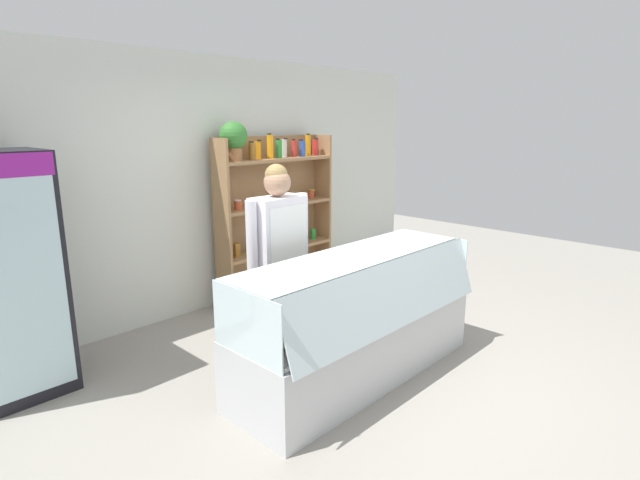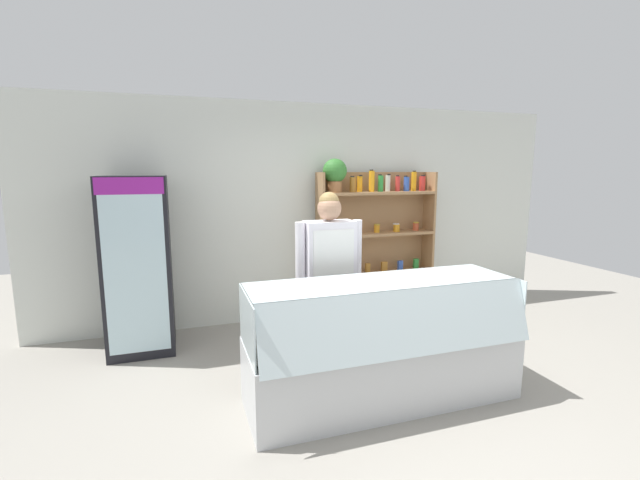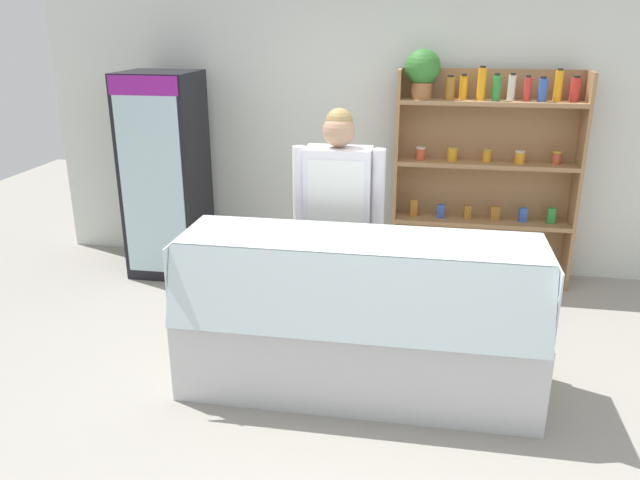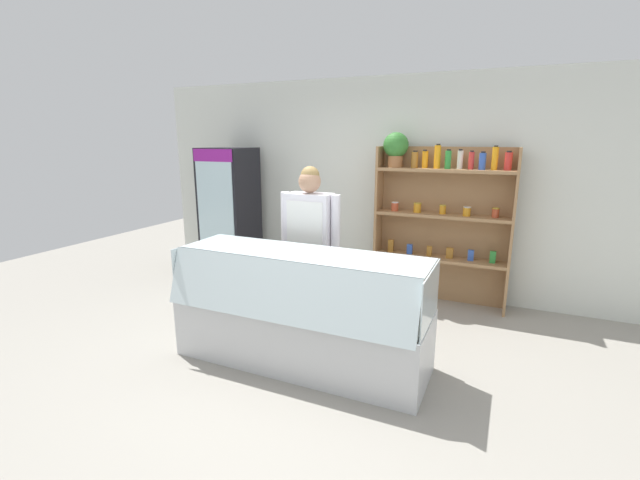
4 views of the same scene
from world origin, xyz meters
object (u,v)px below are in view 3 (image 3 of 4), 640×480
Objects in this scene: drinks_fridge at (166,176)px; deli_display_case at (357,343)px; shelving_unit at (476,153)px; shop_clerk at (338,207)px.

deli_display_case is (1.95, -1.70, -0.61)m from drinks_fridge.
drinks_fridge is at bearing -174.16° from shelving_unit.
shop_clerk is (-0.23, 0.67, 0.70)m from deli_display_case.
shelving_unit is 1.66m from shop_clerk.
shelving_unit is 1.20× the size of shop_clerk.
shelving_unit is at bearing 52.49° from shop_clerk.
shelving_unit is 2.29m from deli_display_case.
shelving_unit reaches higher than deli_display_case.
shop_clerk reaches higher than deli_display_case.
drinks_fridge is at bearing 138.97° from deli_display_case.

